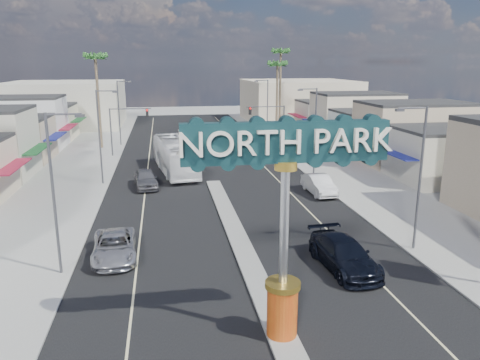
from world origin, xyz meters
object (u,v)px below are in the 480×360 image
object	(u,v)px
palm_left_far	(96,62)
traffic_signal_right	(270,119)
streetlight_r_far	(266,107)
streetlight_r_mid	(314,127)
car_parked_right	(319,185)
traffic_signal_left	(125,122)
palm_right_mid	(278,68)
streetlight_r_near	(418,172)
car_parked_left	(146,179)
streetlight_l_mid	(101,132)
palm_right_far	(281,56)
suv_right	(344,254)
streetlight_l_near	(56,187)
streetlight_l_far	(120,109)
gateway_sign	(285,206)
suv_left	(114,246)
city_bus	(175,156)

from	to	relation	value
palm_left_far	traffic_signal_right	bearing A→B (deg)	-15.15
streetlight_r_far	streetlight_r_mid	bearing A→B (deg)	-90.00
streetlight_r_far	car_parked_right	distance (m)	28.94
traffic_signal_left	palm_right_mid	world-z (taller)	palm_right_mid
streetlight_r_near	car_parked_left	world-z (taller)	streetlight_r_near
streetlight_l_mid	palm_right_far	bearing A→B (deg)	51.52
streetlight_r_far	suv_right	size ratio (longest dim) A/B	1.49
suv_right	car_parked_left	size ratio (longest dim) A/B	1.20
traffic_signal_right	streetlight_r_far	distance (m)	8.14
streetlight_l_near	car_parked_right	size ratio (longest dim) A/B	1.75
traffic_signal_right	streetlight_l_far	bearing A→B (deg)	157.80
streetlight_r_far	car_parked_left	size ratio (longest dim) A/B	1.79
gateway_sign	streetlight_l_far	distance (m)	51.10
suv_left	streetlight_l_near	bearing A→B (deg)	-149.10
traffic_signal_left	streetlight_r_far	world-z (taller)	streetlight_r_far
car_parked_right	streetlight_r_mid	bearing A→B (deg)	75.15
streetlight_r_far	palm_left_far	distance (m)	24.38
traffic_signal_left	streetlight_l_far	world-z (taller)	streetlight_l_far
traffic_signal_right	city_bus	xyz separation A→B (m)	(-12.69, -9.85, -2.50)
streetlight_l_mid	suv_left	xyz separation A→B (m)	(2.60, -18.21, -4.31)
suv_left	car_parked_right	size ratio (longest dim) A/B	1.06
gateway_sign	suv_right	bearing A→B (deg)	49.67
palm_right_mid	suv_left	size ratio (longest dim) A/B	2.22
streetlight_r_far	car_parked_right	world-z (taller)	streetlight_r_far
traffic_signal_right	streetlight_r_mid	xyz separation A→B (m)	(1.25, -13.99, 0.79)
streetlight_l_near	palm_right_far	world-z (taller)	palm_right_far
streetlight_l_far	suv_left	xyz separation A→B (m)	(2.60, -40.21, -4.31)
streetlight_l_mid	palm_left_far	size ratio (longest dim) A/B	0.69
gateway_sign	palm_left_far	distance (m)	50.06
streetlight_r_far	car_parked_left	distance (m)	29.54
traffic_signal_left	streetlight_r_near	size ratio (longest dim) A/B	0.67
streetlight_l_near	streetlight_l_mid	bearing A→B (deg)	90.00
streetlight_l_mid	streetlight_l_far	distance (m)	22.00
streetlight_l_far	palm_right_mid	bearing A→B (deg)	9.69
streetlight_l_far	car_parked_right	bearing A→B (deg)	-55.88
streetlight_l_mid	streetlight_r_far	size ratio (longest dim) A/B	1.00
streetlight_r_near	car_parked_right	xyz separation A→B (m)	(-1.50, 13.41, -4.22)
suv_left	car_parked_left	distance (m)	16.39
streetlight_r_near	streetlight_l_mid	bearing A→B (deg)	136.21
palm_right_mid	suv_left	bearing A→B (deg)	-115.24
streetlight_r_far	streetlight_l_near	bearing A→B (deg)	-116.42
streetlight_r_near	traffic_signal_right	bearing A→B (deg)	92.10
streetlight_l_near	streetlight_l_far	xyz separation A→B (m)	(0.00, 42.00, 0.00)
car_parked_left	streetlight_r_near	bearing A→B (deg)	-54.24
streetlight_l_far	car_parked_right	xyz separation A→B (m)	(19.37, -28.59, -4.22)
city_bus	palm_left_far	bearing A→B (deg)	113.08
suv_right	car_parked_right	bearing A→B (deg)	71.52
streetlight_l_near	car_parked_left	world-z (taller)	streetlight_l_near
traffic_signal_left	streetlight_l_near	size ratio (longest dim) A/B	0.67
streetlight_l_mid	suv_left	distance (m)	18.89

